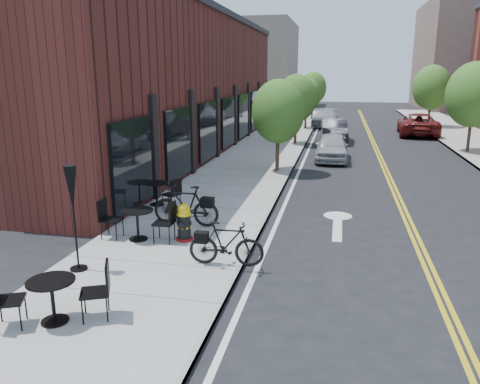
# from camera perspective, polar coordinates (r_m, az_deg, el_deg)

# --- Properties ---
(ground) EXTENTS (120.00, 120.00, 0.00)m
(ground) POSITION_cam_1_polar(r_m,az_deg,el_deg) (11.42, 1.53, -7.10)
(ground) COLOR black
(ground) RESTS_ON ground
(sidewalk_near) EXTENTS (4.00, 70.00, 0.12)m
(sidewalk_near) POSITION_cam_1_polar(r_m,az_deg,el_deg) (21.23, 1.14, 3.20)
(sidewalk_near) COLOR #9E9B93
(sidewalk_near) RESTS_ON ground
(building_near) EXTENTS (5.00, 28.00, 7.00)m
(building_near) POSITION_cam_1_polar(r_m,az_deg,el_deg) (25.87, -7.17, 12.78)
(building_near) COLOR #451C16
(building_near) RESTS_ON ground
(bg_building_left) EXTENTS (8.00, 14.00, 10.00)m
(bg_building_left) POSITION_cam_1_polar(r_m,az_deg,el_deg) (59.30, 2.45, 15.19)
(bg_building_left) COLOR #726656
(bg_building_left) RESTS_ON ground
(bg_building_right) EXTENTS (10.00, 16.00, 12.00)m
(bg_building_right) POSITION_cam_1_polar(r_m,az_deg,el_deg) (62.10, 26.00, 14.69)
(bg_building_right) COLOR brown
(bg_building_right) RESTS_ON ground
(tree_near_a) EXTENTS (2.20, 2.20, 3.81)m
(tree_near_a) POSITION_cam_1_polar(r_m,az_deg,el_deg) (19.68, 4.68, 9.75)
(tree_near_a) COLOR #382B1E
(tree_near_a) RESTS_ON sidewalk_near
(tree_near_b) EXTENTS (2.30, 2.30, 3.98)m
(tree_near_b) POSITION_cam_1_polar(r_m,az_deg,el_deg) (27.61, 6.88, 11.26)
(tree_near_b) COLOR #382B1E
(tree_near_b) RESTS_ON sidewalk_near
(tree_near_c) EXTENTS (2.10, 2.10, 3.67)m
(tree_near_c) POSITION_cam_1_polar(r_m,az_deg,el_deg) (35.58, 8.09, 11.60)
(tree_near_c) COLOR #382B1E
(tree_near_c) RESTS_ON sidewalk_near
(tree_near_d) EXTENTS (2.40, 2.40, 4.11)m
(tree_near_d) POSITION_cam_1_polar(r_m,az_deg,el_deg) (43.55, 8.88, 12.41)
(tree_near_d) COLOR #382B1E
(tree_near_d) RESTS_ON sidewalk_near
(tree_far_b) EXTENTS (2.80, 2.80, 4.62)m
(tree_far_b) POSITION_cam_1_polar(r_m,az_deg,el_deg) (27.31, 26.63, 10.55)
(tree_far_b) COLOR #382B1E
(tree_far_b) RESTS_ON sidewalk_far
(tree_far_c) EXTENTS (2.80, 2.80, 4.62)m
(tree_far_c) POSITION_cam_1_polar(r_m,az_deg,el_deg) (39.05, 22.33, 11.71)
(tree_far_c) COLOR #382B1E
(tree_far_c) RESTS_ON sidewalk_far
(fire_hydrant) EXTENTS (0.42, 0.42, 0.96)m
(fire_hydrant) POSITION_cam_1_polar(r_m,az_deg,el_deg) (11.68, -6.83, -3.71)
(fire_hydrant) COLOR maroon
(fire_hydrant) RESTS_ON sidewalk_near
(bicycle_left) EXTENTS (1.88, 0.59, 1.12)m
(bicycle_left) POSITION_cam_1_polar(r_m,az_deg,el_deg) (12.76, -6.62, -1.66)
(bicycle_left) COLOR black
(bicycle_left) RESTS_ON sidewalk_near
(bicycle_right) EXTENTS (1.66, 0.54, 0.99)m
(bicycle_right) POSITION_cam_1_polar(r_m,az_deg,el_deg) (10.10, -1.70, -6.33)
(bicycle_right) COLOR black
(bicycle_right) RESTS_ON sidewalk_near
(bistro_set_a) EXTENTS (1.84, 1.17, 0.98)m
(bistro_set_a) POSITION_cam_1_polar(r_m,az_deg,el_deg) (8.51, -21.93, -11.55)
(bistro_set_a) COLOR black
(bistro_set_a) RESTS_ON sidewalk_near
(bistro_set_b) EXTENTS (1.86, 0.82, 1.00)m
(bistro_set_b) POSITION_cam_1_polar(r_m,az_deg,el_deg) (11.88, -12.40, -3.39)
(bistro_set_b) COLOR black
(bistro_set_b) RESTS_ON sidewalk_near
(bistro_set_c) EXTENTS (1.77, 1.14, 0.95)m
(bistro_set_c) POSITION_cam_1_polar(r_m,az_deg,el_deg) (14.87, -10.15, 0.21)
(bistro_set_c) COLOR black
(bistro_set_c) RESTS_ON sidewalk_near
(patio_umbrella) EXTENTS (0.36, 0.36, 2.25)m
(patio_umbrella) POSITION_cam_1_polar(r_m,az_deg,el_deg) (10.14, -19.78, -0.47)
(patio_umbrella) COLOR black
(patio_umbrella) RESTS_ON sidewalk_near
(parked_car_a) EXTENTS (1.59, 3.86, 1.31)m
(parked_car_a) POSITION_cam_1_polar(r_m,az_deg,el_deg) (23.24, 11.13, 5.40)
(parked_car_a) COLOR #A5A9AD
(parked_car_a) RESTS_ON ground
(parked_car_b) EXTENTS (1.76, 4.38, 1.41)m
(parked_car_b) POSITION_cam_1_polar(r_m,az_deg,el_deg) (29.66, 11.40, 7.39)
(parked_car_b) COLOR black
(parked_car_b) RESTS_ON ground
(parked_car_c) EXTENTS (2.19, 4.67, 1.32)m
(parked_car_c) POSITION_cam_1_polar(r_m,az_deg,el_deg) (38.19, 10.39, 8.88)
(parked_car_c) COLOR #AAAAAF
(parked_car_c) RESTS_ON ground
(parked_car_far) EXTENTS (2.84, 5.54, 1.50)m
(parked_car_far) POSITION_cam_1_polar(r_m,az_deg,el_deg) (34.24, 20.88, 7.72)
(parked_car_far) COLOR maroon
(parked_car_far) RESTS_ON ground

